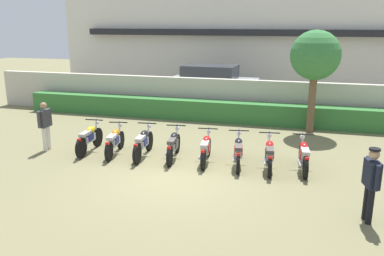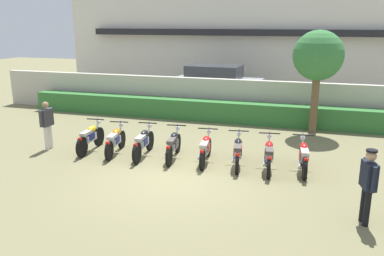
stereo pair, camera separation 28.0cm
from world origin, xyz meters
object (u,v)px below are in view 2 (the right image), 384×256
(tree_near_inspector, at_px, (318,57))
(motorcycle_in_row_7, at_px, (303,156))
(motorcycle_in_row_6, at_px, (269,155))
(motorcycle_in_row_5, at_px, (238,151))
(inspector_person, at_px, (47,122))
(motorcycle_in_row_3, at_px, (173,145))
(motorcycle_in_row_2, at_px, (143,142))
(motorcycle_in_row_1, at_px, (115,140))
(officer_0, at_px, (368,181))
(motorcycle_in_row_0, at_px, (90,138))
(motorcycle_in_row_4, at_px, (205,148))
(parked_car, at_px, (217,84))

(tree_near_inspector, xyz_separation_m, motorcycle_in_row_7, (-0.21, -4.32, -2.38))
(motorcycle_in_row_7, bearing_deg, motorcycle_in_row_6, 91.80)
(motorcycle_in_row_5, distance_m, inspector_person, 6.25)
(motorcycle_in_row_3, bearing_deg, motorcycle_in_row_2, 86.39)
(motorcycle_in_row_1, xyz_separation_m, motorcycle_in_row_2, (0.95, 0.03, 0.01))
(tree_near_inspector, relative_size, motorcycle_in_row_7, 2.10)
(motorcycle_in_row_2, xyz_separation_m, inspector_person, (-3.29, -0.19, 0.47))
(officer_0, bearing_deg, motorcycle_in_row_7, -75.97)
(motorcycle_in_row_0, distance_m, motorcycle_in_row_1, 0.89)
(motorcycle_in_row_1, height_order, motorcycle_in_row_2, motorcycle_in_row_2)
(motorcycle_in_row_4, bearing_deg, tree_near_inspector, -40.52)
(motorcycle_in_row_3, xyz_separation_m, motorcycle_in_row_5, (1.98, -0.05, -0.00))
(tree_near_inspector, relative_size, motorcycle_in_row_5, 2.07)
(motorcycle_in_row_1, height_order, motorcycle_in_row_5, same)
(motorcycle_in_row_3, distance_m, officer_0, 5.79)
(parked_car, distance_m, motorcycle_in_row_0, 9.38)
(motorcycle_in_row_5, relative_size, motorcycle_in_row_7, 1.01)
(motorcycle_in_row_1, relative_size, motorcycle_in_row_7, 1.00)
(tree_near_inspector, xyz_separation_m, motorcycle_in_row_5, (-2.03, -4.41, -2.39))
(parked_car, height_order, officer_0, parked_car)
(motorcycle_in_row_0, relative_size, motorcycle_in_row_4, 1.02)
(inspector_person, bearing_deg, motorcycle_in_row_3, 3.53)
(motorcycle_in_row_1, distance_m, motorcycle_in_row_6, 4.77)
(motorcycle_in_row_7, bearing_deg, officer_0, -159.92)
(tree_near_inspector, height_order, officer_0, tree_near_inspector)
(parked_car, bearing_deg, motorcycle_in_row_3, -81.37)
(motorcycle_in_row_7, bearing_deg, motorcycle_in_row_1, 85.21)
(inspector_person, bearing_deg, tree_near_inspector, 29.23)
(motorcycle_in_row_1, bearing_deg, motorcycle_in_row_3, -96.30)
(motorcycle_in_row_6, xyz_separation_m, motorcycle_in_row_7, (0.93, 0.13, 0.00))
(motorcycle_in_row_1, distance_m, motorcycle_in_row_7, 5.70)
(tree_near_inspector, relative_size, inspector_person, 2.40)
(parked_car, relative_size, motorcycle_in_row_6, 2.44)
(parked_car, xyz_separation_m, tree_near_inspector, (4.85, -4.73, 1.89))
(parked_car, relative_size, tree_near_inspector, 1.22)
(motorcycle_in_row_0, bearing_deg, motorcycle_in_row_4, -93.75)
(motorcycle_in_row_3, bearing_deg, officer_0, -125.05)
(officer_0, bearing_deg, motorcycle_in_row_3, -39.53)
(tree_near_inspector, bearing_deg, motorcycle_in_row_0, -146.91)
(officer_0, bearing_deg, motorcycle_in_row_5, -51.80)
(motorcycle_in_row_3, bearing_deg, motorcycle_in_row_4, -99.94)
(motorcycle_in_row_5, bearing_deg, motorcycle_in_row_7, -96.59)
(motorcycle_in_row_1, distance_m, motorcycle_in_row_4, 2.92)
(motorcycle_in_row_3, bearing_deg, motorcycle_in_row_7, -97.13)
(tree_near_inspector, xyz_separation_m, inspector_person, (-8.25, -4.62, -1.90))
(motorcycle_in_row_1, bearing_deg, inspector_person, 85.06)
(tree_near_inspector, bearing_deg, motorcycle_in_row_6, -104.39)
(parked_car, relative_size, motorcycle_in_row_7, 2.55)
(motorcycle_in_row_5, bearing_deg, motorcycle_in_row_4, 80.10)
(motorcycle_in_row_5, height_order, motorcycle_in_row_6, motorcycle_in_row_6)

